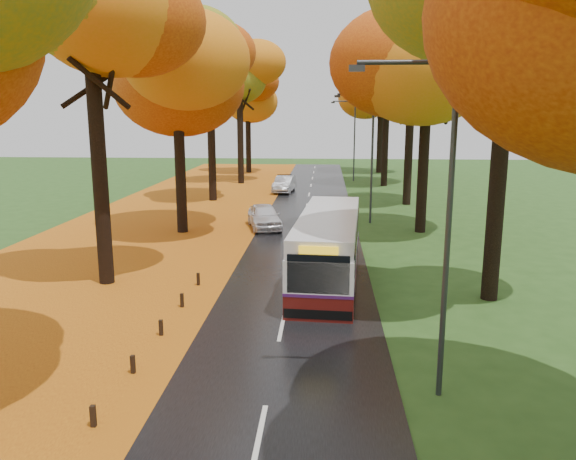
# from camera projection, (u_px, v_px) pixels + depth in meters

# --- Properties ---
(road) EXTENTS (6.50, 90.00, 0.04)m
(road) POSITION_uv_depth(u_px,v_px,m) (300.00, 239.00, 30.71)
(road) COLOR black
(road) RESTS_ON ground
(centre_line) EXTENTS (0.12, 90.00, 0.01)m
(centre_line) POSITION_uv_depth(u_px,v_px,m) (300.00, 239.00, 30.71)
(centre_line) COLOR silver
(centre_line) RESTS_ON road
(leaf_verge) EXTENTS (12.00, 90.00, 0.02)m
(leaf_verge) POSITION_uv_depth(u_px,v_px,m) (139.00, 237.00, 31.30)
(leaf_verge) COLOR #85360C
(leaf_verge) RESTS_ON ground
(leaf_drift) EXTENTS (0.90, 90.00, 0.01)m
(leaf_drift) POSITION_uv_depth(u_px,v_px,m) (245.00, 238.00, 30.91)
(leaf_drift) COLOR orange
(leaf_drift) RESTS_ON road
(trees_left) EXTENTS (9.20, 74.00, 13.88)m
(trees_left) POSITION_uv_depth(u_px,v_px,m) (174.00, 63.00, 31.24)
(trees_left) COLOR black
(trees_left) RESTS_ON ground
(trees_right) EXTENTS (9.30, 74.20, 13.96)m
(trees_right) POSITION_uv_depth(u_px,v_px,m) (436.00, 58.00, 30.13)
(trees_right) COLOR black
(trees_right) RESTS_ON ground
(bollard_row) EXTENTS (0.11, 23.51, 0.52)m
(bollard_row) POSITION_uv_depth(u_px,v_px,m) (66.00, 451.00, 11.08)
(bollard_row) COLOR black
(bollard_row) RESTS_ON ground
(streetlamp_near) EXTENTS (2.45, 0.18, 8.00)m
(streetlamp_near) POSITION_uv_depth(u_px,v_px,m) (439.00, 206.00, 12.89)
(streetlamp_near) COLOR #333538
(streetlamp_near) RESTS_ON ground
(streetlamp_mid) EXTENTS (2.45, 0.18, 8.00)m
(streetlamp_mid) POSITION_uv_depth(u_px,v_px,m) (368.00, 148.00, 34.37)
(streetlamp_mid) COLOR #333538
(streetlamp_mid) RESTS_ON ground
(streetlamp_far) EXTENTS (2.45, 0.18, 8.00)m
(streetlamp_far) POSITION_uv_depth(u_px,v_px,m) (352.00, 134.00, 55.86)
(streetlamp_far) COLOR #333538
(streetlamp_far) RESTS_ON ground
(bus) EXTENTS (3.06, 10.39, 2.70)m
(bus) POSITION_uv_depth(u_px,v_px,m) (328.00, 245.00, 23.15)
(bus) COLOR #4D0F0C
(bus) RESTS_ON road
(car_white) EXTENTS (2.70, 4.50, 1.44)m
(car_white) POSITION_uv_depth(u_px,v_px,m) (264.00, 216.00, 33.46)
(car_white) COLOR silver
(car_white) RESTS_ON road
(car_silver) EXTENTS (1.93, 4.34, 1.38)m
(car_silver) POSITION_uv_depth(u_px,v_px,m) (284.00, 184.00, 48.55)
(car_silver) COLOR #9FA1A7
(car_silver) RESTS_ON road
(car_dark) EXTENTS (1.82, 4.00, 1.14)m
(car_dark) POSITION_uv_depth(u_px,v_px,m) (284.00, 182.00, 50.73)
(car_dark) COLOR black
(car_dark) RESTS_ON road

